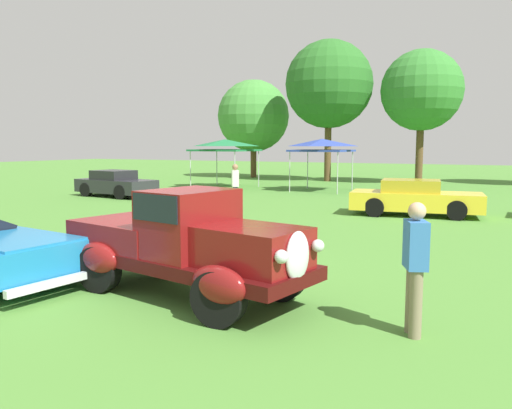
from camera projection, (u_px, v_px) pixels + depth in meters
The scene contains 11 objects.
ground_plane at pixel (167, 281), 8.98m from camera, with size 120.00×120.00×0.00m, color #4C8433.
feature_pickup_truck at pixel (186, 242), 8.02m from camera, with size 4.60×2.44×1.70m.
show_car_charcoal at pixel (115, 184), 23.67m from camera, with size 4.07×2.12×1.22m.
show_car_yellow at pixel (415, 198), 17.26m from camera, with size 4.47×2.28×1.22m.
spectator_near_truck at pixel (235, 185), 18.89m from camera, with size 0.43×0.47×1.69m.
spectator_between_cars at pixel (415, 264), 6.33m from camera, with size 0.38×0.46×1.69m.
canopy_tent_left_field at pixel (225, 144), 28.43m from camera, with size 3.11×3.11×2.71m.
canopy_tent_center_field at pixel (322, 144), 26.30m from camera, with size 2.81×2.81×2.71m.
treeline_far_left at pixel (253, 116), 37.43m from camera, with size 5.25×5.25×7.15m.
treeline_mid_left at pixel (329, 85), 33.11m from camera, with size 5.69×5.69×9.17m.
treeline_center at pixel (422, 91), 30.93m from camera, with size 4.91×4.91×8.16m.
Camera 1 is at (5.36, -7.10, 2.39)m, focal length 35.72 mm.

